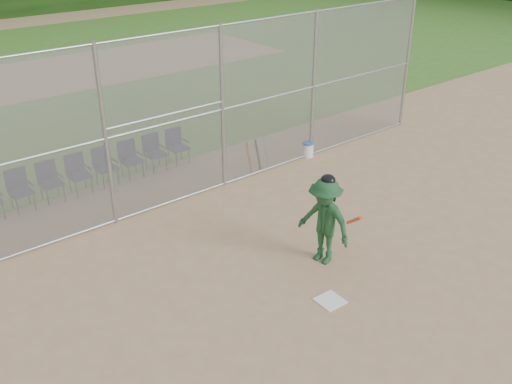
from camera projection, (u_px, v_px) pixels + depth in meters
ground at (342, 294)px, 10.40m from camera, size 100.00×100.00×0.00m
grass_strip at (13, 81)px, 22.87m from camera, size 100.00×100.00×0.00m
dirt_patch_far at (13, 81)px, 22.87m from camera, size 24.00×24.00×0.00m
backstop_fence at (187, 115)px, 12.93m from camera, size 16.09×0.09×4.00m
home_plate at (330, 301)px, 10.20m from camera, size 0.47×0.47×0.02m
batter_at_plate at (324, 221)px, 10.97m from camera, size 1.03×1.35×1.87m
water_cooler at (308, 149)px, 15.98m from camera, size 0.33×0.33×0.42m
spare_bats at (258, 155)px, 15.06m from camera, size 0.66×0.32×0.84m
chair_3 at (21, 191)px, 13.05m from camera, size 0.54×0.52×0.96m
chair_4 at (51, 183)px, 13.45m from camera, size 0.54×0.52×0.96m
chair_5 at (79, 175)px, 13.85m from camera, size 0.54×0.52×0.96m
chair_6 at (106, 167)px, 14.24m from camera, size 0.54×0.52×0.96m
chair_7 at (131, 160)px, 14.64m from camera, size 0.54×0.52×0.96m
chair_8 at (155, 153)px, 15.03m from camera, size 0.54×0.52×0.96m
chair_9 at (178, 147)px, 15.43m from camera, size 0.54×0.52×0.96m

